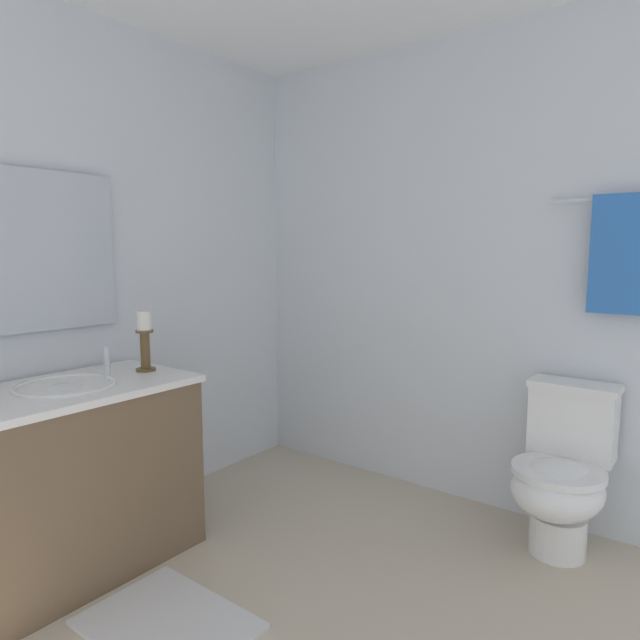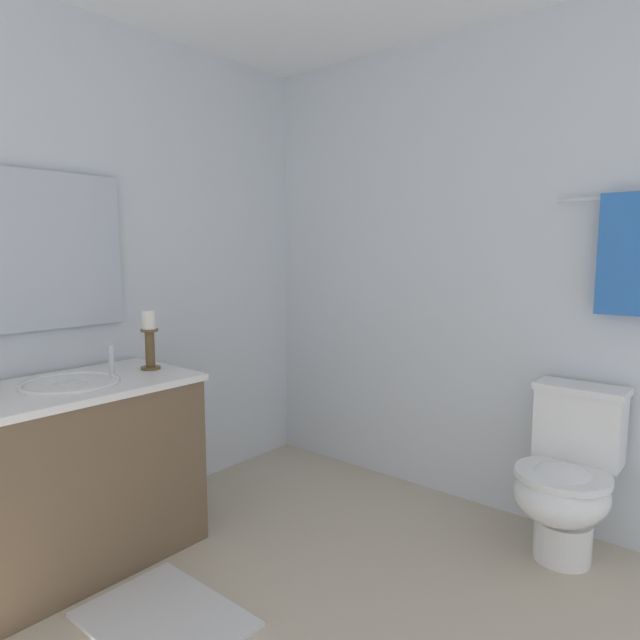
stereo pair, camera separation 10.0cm
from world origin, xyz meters
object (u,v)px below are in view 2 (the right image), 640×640
mirror (33,251)px  candle_holder_tall (150,338)px  bath_mat (164,620)px  toilet (567,478)px  sink_basin (71,393)px  towel_near_vanity (634,254)px  vanity_cabinet (76,474)px  towel_bar (639,197)px

mirror → candle_holder_tall: 0.63m
bath_mat → toilet: bearing=54.4°
sink_basin → towel_near_vanity: bearing=41.8°
vanity_cabinet → bath_mat: bearing=0.0°
mirror → sink_basin: bearing=0.2°
mirror → candle_holder_tall: bearing=53.2°
candle_holder_tall → toilet: (1.61, 1.00, -0.57)m
vanity_cabinet → candle_holder_tall: 0.66m
bath_mat → mirror: bearing=180.0°
towel_near_vanity → candle_holder_tall: bearing=-145.7°
sink_basin → towel_bar: size_ratio=0.62×
toilet → towel_near_vanity: (0.16, 0.20, 0.97)m
sink_basin → candle_holder_tall: size_ratio=1.45×
vanity_cabinet → sink_basin: (0.00, 0.00, 0.36)m
candle_holder_tall → towel_near_vanity: towel_near_vanity is taller
vanity_cabinet → towel_near_vanity: 2.55m
sink_basin → toilet: 2.16m
towel_bar → bath_mat: size_ratio=1.08×
toilet → towel_bar: bearing=54.5°
sink_basin → vanity_cabinet: bearing=-90.0°
candle_holder_tall → mirror: bearing=-126.8°
towel_near_vanity → towel_bar: bearing=90.0°
vanity_cabinet → toilet: 2.12m
candle_holder_tall → toilet: candle_holder_tall is taller
towel_near_vanity → bath_mat: 2.36m
toilet → towel_bar: towel_bar is taller
vanity_cabinet → candle_holder_tall: candle_holder_tall is taller
candle_holder_tall → towel_bar: (1.77, 1.22, 0.63)m
vanity_cabinet → towel_bar: 2.66m
sink_basin → mirror: size_ratio=0.48×
vanity_cabinet → bath_mat: size_ratio=1.67×
mirror → towel_near_vanity: bearing=37.7°
towel_bar → towel_near_vanity: 0.24m
sink_basin → mirror: 0.65m
candle_holder_tall → towel_bar: size_ratio=0.43×
mirror → towel_bar: size_ratio=1.28×
mirror → bath_mat: 1.61m
bath_mat → sink_basin: bearing=179.9°
vanity_cabinet → candle_holder_tall: (0.01, 0.38, 0.54)m
toilet → mirror: bearing=-143.9°
vanity_cabinet → towel_near_vanity: bearing=41.8°
mirror → toilet: bearing=36.1°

